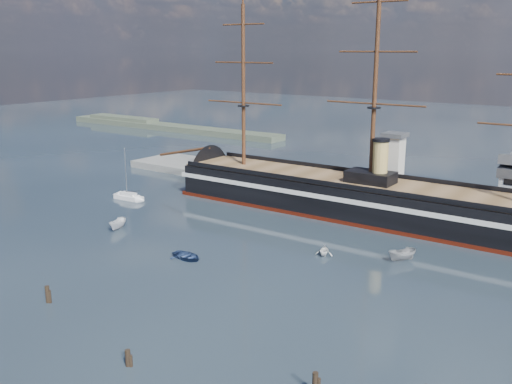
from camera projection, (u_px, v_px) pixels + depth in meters
The scene contains 12 objects.
ground at pixel (308, 238), 110.30m from camera, with size 600.00×600.00×0.00m, color #1B242E.
quay at pixel (424, 206), 132.94m from camera, with size 180.00×18.00×2.00m, color slate.
quay_tower at pixel (393, 164), 132.17m from camera, with size 5.00×5.00×15.00m.
shoreline at pixel (154, 125), 263.67m from camera, with size 120.00×10.00×4.00m.
warship at pixel (354, 197), 125.27m from camera, with size 113.00×17.58×53.94m.
sailboat at pixel (129, 196), 138.54m from camera, with size 8.04×2.91×12.62m.
motorboat_a at pixel (118, 229), 115.94m from camera, with size 6.34×2.32×2.54m, color white.
motorboat_b at pixel (187, 259), 99.40m from camera, with size 3.75×1.50×1.75m, color navy.
motorboat_c at pixel (402, 261), 98.61m from camera, with size 6.55×2.40×2.62m, color gray.
motorboat_d at pixel (324, 255), 101.33m from camera, with size 5.74×2.49×2.11m, color white.
piling_near_left at pixel (48, 302), 82.45m from camera, with size 0.64×0.64×3.28m, color black.
piling_near_mid at pixel (128, 366), 65.97m from camera, with size 0.64×0.64×2.74m, color black.
Camera 1 is at (53.09, -50.89, 35.64)m, focal length 40.00 mm.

